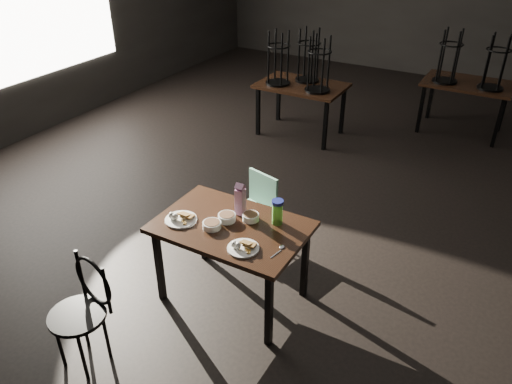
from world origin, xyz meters
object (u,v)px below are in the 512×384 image
Objects in this scene: water_bottle at (277,212)px; main_table at (231,233)px; school_chair at (256,205)px; juice_carton at (240,200)px; bentwood_chair at (84,305)px.

main_table is at bearing -145.96° from water_bottle.
school_chair is (-0.20, 0.75, -0.21)m from main_table.
juice_carton reaches higher than main_table.
juice_carton is at bearing 97.19° from main_table.
water_bottle is at bearing 4.23° from juice_carton.
main_table is 1.40× the size of bentwood_chair.
juice_carton is at bearing 75.56° from bentwood_chair.
water_bottle is at bearing 64.69° from bentwood_chair.
main_table is 0.41m from water_bottle.
main_table is 1.57× the size of school_chair.
juice_carton is 0.33m from water_bottle.
bentwood_chair is 1.86m from school_chair.
main_table is 4.21× the size of juice_carton.
juice_carton reaches higher than water_bottle.
main_table is 0.28m from juice_carton.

